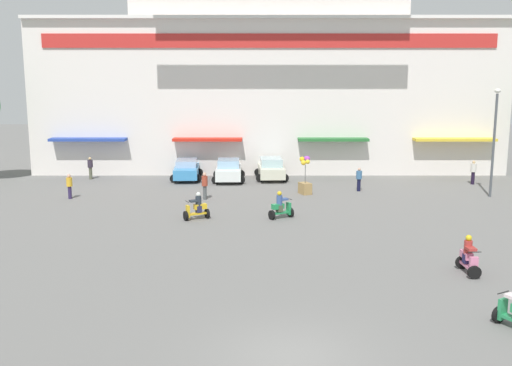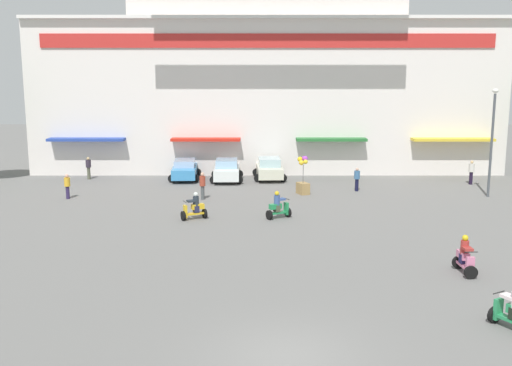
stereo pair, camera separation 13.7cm
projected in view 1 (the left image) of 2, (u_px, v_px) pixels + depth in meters
The scene contains 15 objects.
ground_plane at pixel (274, 234), 29.50m from camera, with size 128.00×128.00×0.00m, color slate.
colonial_building at pixel (265, 52), 50.41m from camera, with size 36.96×16.66×22.65m.
parked_car_0 at pixel (184, 169), 44.41m from camera, with size 2.47×4.45×1.49m.
parked_car_1 at pixel (226, 170), 43.75m from camera, with size 2.46×4.09×1.62m.
parked_car_2 at pixel (269, 169), 44.55m from camera, with size 2.54×4.24×1.59m.
scooter_rider_0 at pixel (278, 207), 32.48m from camera, with size 1.44×1.14×1.54m.
scooter_rider_2 at pixel (194, 208), 32.25m from camera, with size 1.47×1.06×1.51m.
scooter_rider_3 at pixel (466, 258), 23.55m from camera, with size 0.59×1.40×1.56m.
pedestrian_0 at pixel (88, 167), 44.39m from camera, with size 0.53×0.53×1.68m.
pedestrian_1 at pixel (202, 184), 37.26m from camera, with size 0.51×0.51×1.73m.
pedestrian_2 at pixel (67, 185), 37.47m from camera, with size 0.52×0.52×1.59m.
pedestrian_3 at pixel (356, 178), 40.00m from camera, with size 0.45×0.45×1.59m.
pedestrian_4 at pixel (470, 171), 42.48m from camera, with size 0.55×0.55×1.71m.
streetlamp_near at pixel (491, 134), 37.61m from camera, with size 0.40×0.40×6.91m.
balloon_vendor_cart at pixel (302, 178), 38.98m from camera, with size 0.90×1.06×2.53m.
Camera 1 is at (-1.00, -15.54, 7.85)m, focal length 41.71 mm.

